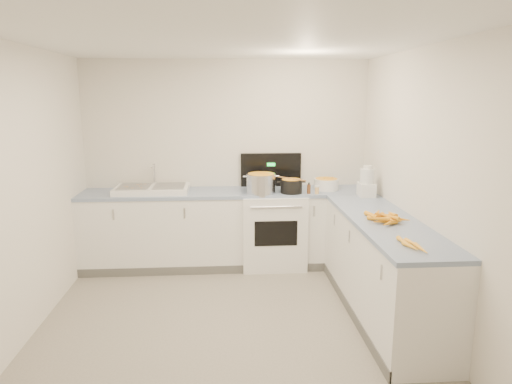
{
  "coord_description": "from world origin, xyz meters",
  "views": [
    {
      "loc": [
        -0.04,
        -3.69,
        2.07
      ],
      "look_at": [
        0.3,
        1.1,
        1.05
      ],
      "focal_mm": 32.0,
      "sensor_mm": 36.0,
      "label": 1
    }
  ],
  "objects": [
    {
      "name": "floor",
      "position": [
        0.0,
        0.0,
        0.0
      ],
      "size": [
        3.5,
        4.0,
        0.0
      ],
      "primitive_type": null,
      "color": "gray",
      "rests_on": "ground"
    },
    {
      "name": "wall_back",
      "position": [
        0.0,
        2.0,
        1.25
      ],
      "size": [
        3.5,
        0.0,
        2.5
      ],
      "primitive_type": null,
      "rotation": [
        1.57,
        0.0,
        0.0
      ],
      "color": "silver",
      "rests_on": "ground"
    },
    {
      "name": "steel_pot",
      "position": [
        0.39,
        1.56,
        1.05
      ],
      "size": [
        0.38,
        0.38,
        0.25
      ],
      "primitive_type": "cylinder",
      "rotation": [
        0.0,
        0.0,
        0.13
      ],
      "color": "silver",
      "rests_on": "stove"
    },
    {
      "name": "wall_left",
      "position": [
        -1.75,
        0.0,
        1.25
      ],
      "size": [
        0.0,
        4.0,
        2.5
      ],
      "primitive_type": null,
      "rotation": [
        1.57,
        0.0,
        1.57
      ],
      "color": "silver",
      "rests_on": "ground"
    },
    {
      "name": "mixing_bowl",
      "position": [
        1.2,
        1.69,
        1.01
      ],
      "size": [
        0.35,
        0.35,
        0.14
      ],
      "primitive_type": "cylinder",
      "rotation": [
        0.0,
        0.0,
        0.19
      ],
      "color": "white",
      "rests_on": "counter_back"
    },
    {
      "name": "carrot_pile",
      "position": [
        1.43,
        0.24,
        0.98
      ],
      "size": [
        0.41,
        0.47,
        0.09
      ],
      "color": "#FFA71F",
      "rests_on": "counter_right"
    },
    {
      "name": "food_processor",
      "position": [
        1.58,
        1.3,
        1.09
      ],
      "size": [
        0.18,
        0.22,
        0.35
      ],
      "color": "white",
      "rests_on": "counter_right"
    },
    {
      "name": "peelings",
      "position": [
        -1.09,
        1.72,
        1.02
      ],
      "size": [
        0.25,
        0.27,
        0.01
      ],
      "color": "tan",
      "rests_on": "sink"
    },
    {
      "name": "sink",
      "position": [
        -0.9,
        1.7,
        0.98
      ],
      "size": [
        0.86,
        0.52,
        0.31
      ],
      "color": "white",
      "rests_on": "counter_back"
    },
    {
      "name": "spice_jar",
      "position": [
        1.04,
        1.47,
        0.98
      ],
      "size": [
        0.05,
        0.05,
        0.08
      ],
      "primitive_type": "cylinder",
      "color": "#E5B266",
      "rests_on": "counter_back"
    },
    {
      "name": "counter_right",
      "position": [
        1.45,
        0.3,
        0.47
      ],
      "size": [
        0.62,
        2.2,
        0.94
      ],
      "color": "white",
      "rests_on": "ground"
    },
    {
      "name": "peeled_carrots",
      "position": [
        1.38,
        -0.49,
        0.96
      ],
      "size": [
        0.13,
        0.37,
        0.04
      ],
      "color": "#FFAB26",
      "rests_on": "counter_right"
    },
    {
      "name": "extract_bottle",
      "position": [
        0.95,
        1.48,
        0.99
      ],
      "size": [
        0.04,
        0.04,
        0.11
      ],
      "primitive_type": "cylinder",
      "color": "#593319",
      "rests_on": "counter_back"
    },
    {
      "name": "counter_back",
      "position": [
        0.0,
        1.7,
        0.47
      ],
      "size": [
        3.5,
        0.62,
        0.94
      ],
      "color": "white",
      "rests_on": "ground"
    },
    {
      "name": "wooden_spoon",
      "position": [
        0.75,
        1.54,
        1.11
      ],
      "size": [
        0.3,
        0.3,
        0.02
      ],
      "primitive_type": "cylinder",
      "rotation": [
        1.57,
        0.0,
        0.79
      ],
      "color": "#AD7A47",
      "rests_on": "black_pot"
    },
    {
      "name": "black_pot",
      "position": [
        0.75,
        1.54,
        1.01
      ],
      "size": [
        0.28,
        0.28,
        0.18
      ],
      "primitive_type": "cylinder",
      "rotation": [
        0.0,
        0.0,
        -0.12
      ],
      "color": "black",
      "rests_on": "stove"
    },
    {
      "name": "stove",
      "position": [
        0.55,
        1.69,
        0.47
      ],
      "size": [
        0.76,
        0.65,
        1.36
      ],
      "color": "white",
      "rests_on": "ground"
    },
    {
      "name": "wall_right",
      "position": [
        1.75,
        0.0,
        1.25
      ],
      "size": [
        0.0,
        4.0,
        2.5
      ],
      "primitive_type": null,
      "rotation": [
        1.57,
        0.0,
        -1.57
      ],
      "color": "silver",
      "rests_on": "ground"
    },
    {
      "name": "wall_front",
      "position": [
        0.0,
        -2.0,
        1.25
      ],
      "size": [
        3.5,
        0.0,
        2.5
      ],
      "primitive_type": null,
      "rotation": [
        -1.57,
        0.0,
        0.0
      ],
      "color": "silver",
      "rests_on": "ground"
    },
    {
      "name": "ceiling",
      "position": [
        0.0,
        0.0,
        2.5
      ],
      "size": [
        3.5,
        4.0,
        0.0
      ],
      "primitive_type": null,
      "rotation": [
        3.14,
        0.0,
        0.0
      ],
      "color": "silver",
      "rests_on": "ground"
    }
  ]
}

